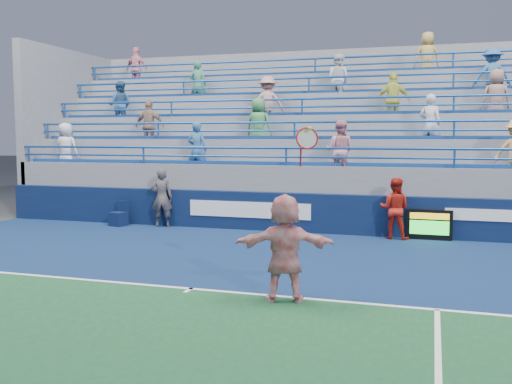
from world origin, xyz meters
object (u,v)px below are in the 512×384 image
(judge_chair, at_px, (119,218))
(line_judge, at_px, (162,198))
(serve_speed_board, at_px, (429,225))
(tennis_player, at_px, (285,248))
(ball_girl, at_px, (395,209))

(judge_chair, xyz_separation_m, line_judge, (1.31, 0.24, 0.63))
(serve_speed_board, height_order, line_judge, line_judge)
(tennis_player, xyz_separation_m, line_judge, (-5.39, 6.38, -0.01))
(serve_speed_board, xyz_separation_m, ball_girl, (-0.88, -0.10, 0.40))
(serve_speed_board, bearing_deg, tennis_player, -108.73)
(judge_chair, relative_size, line_judge, 0.43)
(tennis_player, bearing_deg, line_judge, 130.21)
(line_judge, distance_m, ball_girl, 6.71)
(serve_speed_board, bearing_deg, judge_chair, -177.90)
(judge_chair, relative_size, ball_girl, 0.47)
(judge_chair, xyz_separation_m, ball_girl, (8.02, 0.22, 0.56))
(serve_speed_board, height_order, ball_girl, ball_girl)
(ball_girl, bearing_deg, tennis_player, 84.25)
(tennis_player, height_order, line_judge, tennis_player)
(serve_speed_board, relative_size, line_judge, 0.66)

